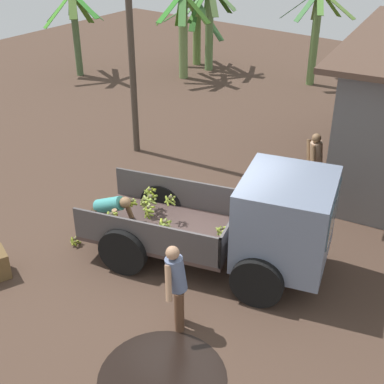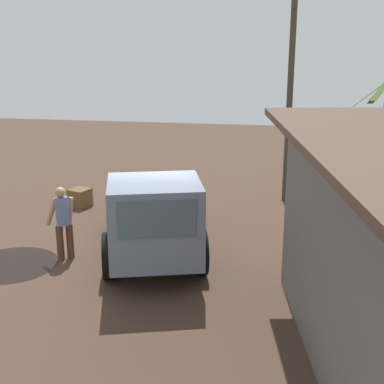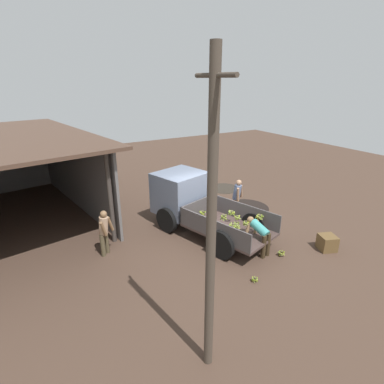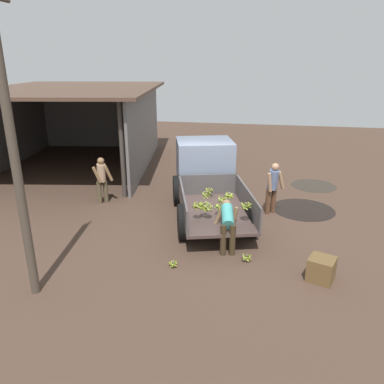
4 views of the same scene
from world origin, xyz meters
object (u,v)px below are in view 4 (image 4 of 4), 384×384
object	(u,v)px
person_foreground_visitor	(273,186)
banana_bunch_on_ground_0	(173,264)
utility_pole	(13,148)
wooden_crate_0	(321,269)
cargo_truck	(206,173)
person_bystander_near_shed	(102,178)
person_worker_loading	(227,223)
banana_bunch_on_ground_1	(247,257)

from	to	relation	value
person_foreground_visitor	banana_bunch_on_ground_0	world-z (taller)	person_foreground_visitor
utility_pole	wooden_crate_0	world-z (taller)	utility_pole
cargo_truck	wooden_crate_0	distance (m)	5.04
person_bystander_near_shed	wooden_crate_0	xyz separation A→B (m)	(-3.42, -6.46, -0.61)
utility_pole	banana_bunch_on_ground_0	world-z (taller)	utility_pole
utility_pole	person_foreground_visitor	size ratio (longest dim) A/B	3.64
person_bystander_near_shed	wooden_crate_0	distance (m)	7.34
utility_pole	person_bystander_near_shed	world-z (taller)	utility_pole
cargo_truck	person_bystander_near_shed	distance (m)	3.39
person_worker_loading	banana_bunch_on_ground_0	bearing A→B (deg)	124.02
cargo_truck	banana_bunch_on_ground_0	world-z (taller)	cargo_truck
banana_bunch_on_ground_0	person_foreground_visitor	bearing A→B (deg)	-30.98
wooden_crate_0	utility_pole	bearing A→B (deg)	105.27
banana_bunch_on_ground_1	utility_pole	bearing A→B (deg)	116.21
person_foreground_visitor	banana_bunch_on_ground_0	distance (m)	4.37
cargo_truck	person_bystander_near_shed	size ratio (longest dim) A/B	3.17
person_bystander_near_shed	banana_bunch_on_ground_1	world-z (taller)	person_bystander_near_shed
cargo_truck	person_worker_loading	distance (m)	3.08
person_bystander_near_shed	banana_bunch_on_ground_0	world-z (taller)	person_bystander_near_shed
person_bystander_near_shed	person_foreground_visitor	bearing A→B (deg)	49.37
banana_bunch_on_ground_0	banana_bunch_on_ground_1	xyz separation A→B (m)	(0.58, -1.64, 0.02)
utility_pole	person_bystander_near_shed	xyz separation A→B (m)	(4.99, 0.70, -2.13)
banana_bunch_on_ground_0	cargo_truck	bearing A→B (deg)	-1.80
person_foreground_visitor	banana_bunch_on_ground_1	size ratio (longest dim) A/B	6.83
wooden_crate_0	banana_bunch_on_ground_0	bearing A→B (deg)	91.87
cargo_truck	banana_bunch_on_ground_0	bearing A→B (deg)	161.85
cargo_truck	utility_pole	bearing A→B (deg)	137.72
person_worker_loading	wooden_crate_0	xyz separation A→B (m)	(-0.98, -2.13, -0.47)
person_foreground_visitor	cargo_truck	bearing A→B (deg)	-139.59
banana_bunch_on_ground_0	wooden_crate_0	xyz separation A→B (m)	(0.11, -3.24, 0.17)
utility_pole	wooden_crate_0	bearing A→B (deg)	-74.73
person_foreground_visitor	person_worker_loading	bearing A→B (deg)	-64.39
utility_pole	person_bystander_near_shed	bearing A→B (deg)	7.94
cargo_truck	banana_bunch_on_ground_1	distance (m)	3.85
person_foreground_visitor	person_worker_loading	world-z (taller)	person_foreground_visitor
person_foreground_visitor	person_bystander_near_shed	size ratio (longest dim) A/B	1.03
cargo_truck	person_worker_loading	bearing A→B (deg)	-177.57
cargo_truck	person_worker_loading	size ratio (longest dim) A/B	4.23
utility_pole	person_worker_loading	bearing A→B (deg)	-54.89
cargo_truck	wooden_crate_0	xyz separation A→B (m)	(-3.88, -3.11, -0.83)
person_bystander_near_shed	wooden_crate_0	bearing A→B (deg)	19.81
banana_bunch_on_ground_1	person_worker_loading	bearing A→B (deg)	46.05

